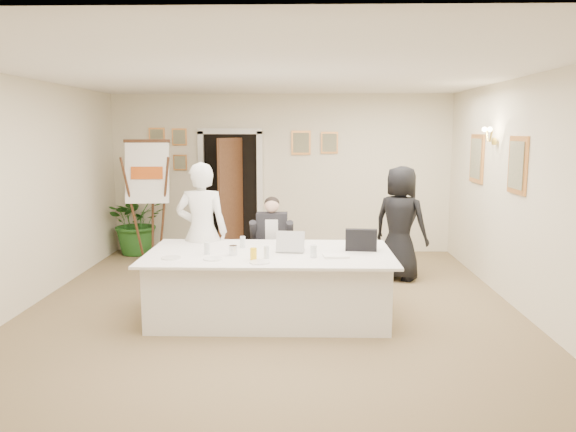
% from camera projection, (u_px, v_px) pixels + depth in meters
% --- Properties ---
extents(floor, '(7.00, 7.00, 0.00)m').
position_uv_depth(floor, '(271.00, 313.00, 6.73)').
color(floor, brown).
rests_on(floor, ground).
extents(ceiling, '(6.00, 7.00, 0.02)m').
position_uv_depth(ceiling, '(270.00, 73.00, 6.31)').
color(ceiling, white).
rests_on(ceiling, wall_back).
extents(wall_back, '(6.00, 0.10, 2.80)m').
position_uv_depth(wall_back, '(281.00, 174.00, 9.98)').
color(wall_back, white).
rests_on(wall_back, floor).
extents(wall_front, '(6.00, 0.10, 2.80)m').
position_uv_depth(wall_front, '(235.00, 273.00, 3.06)').
color(wall_front, white).
rests_on(wall_front, floor).
extents(wall_left, '(0.10, 7.00, 2.80)m').
position_uv_depth(wall_left, '(16.00, 196.00, 6.59)').
color(wall_left, white).
rests_on(wall_left, floor).
extents(wall_right, '(0.10, 7.00, 2.80)m').
position_uv_depth(wall_right, '(531.00, 198.00, 6.45)').
color(wall_right, white).
rests_on(wall_right, floor).
extents(doorway, '(1.14, 0.86, 2.20)m').
position_uv_depth(doorway, '(231.00, 195.00, 9.87)').
color(doorway, black).
rests_on(doorway, floor).
extents(pictures_back_wall, '(3.40, 0.06, 0.80)m').
position_uv_depth(pictures_back_wall, '(236.00, 148.00, 9.90)').
color(pictures_back_wall, '#E4964E').
rests_on(pictures_back_wall, wall_back).
extents(pictures_right_wall, '(0.06, 2.20, 0.80)m').
position_uv_depth(pictures_right_wall, '(494.00, 161.00, 7.58)').
color(pictures_right_wall, '#E4964E').
rests_on(pictures_right_wall, wall_right).
extents(wall_sconce, '(0.20, 0.30, 0.24)m').
position_uv_depth(wall_sconce, '(491.00, 135.00, 7.53)').
color(wall_sconce, gold).
rests_on(wall_sconce, wall_right).
extents(conference_table, '(2.83, 1.50, 0.78)m').
position_uv_depth(conference_table, '(270.00, 284.00, 6.53)').
color(conference_table, white).
rests_on(conference_table, floor).
extents(seated_man, '(0.68, 0.71, 1.31)m').
position_uv_depth(seated_man, '(272.00, 244.00, 7.52)').
color(seated_man, black).
rests_on(seated_man, floor).
extents(flip_chart, '(0.70, 0.46, 1.98)m').
position_uv_depth(flip_chart, '(150.00, 208.00, 9.10)').
color(flip_chart, '#341E10').
rests_on(flip_chart, floor).
extents(standing_man, '(0.66, 0.44, 1.78)m').
position_uv_depth(standing_man, '(202.00, 232.00, 7.11)').
color(standing_man, white).
rests_on(standing_man, floor).
extents(standing_woman, '(0.97, 0.90, 1.67)m').
position_uv_depth(standing_woman, '(400.00, 223.00, 8.14)').
color(standing_woman, black).
rests_on(standing_woman, floor).
extents(potted_palm, '(1.38, 1.33, 1.18)m').
position_uv_depth(potted_palm, '(138.00, 221.00, 9.86)').
color(potted_palm, '#20551C').
rests_on(potted_palm, floor).
extents(laptop, '(0.36, 0.38, 0.28)m').
position_uv_depth(laptop, '(290.00, 239.00, 6.51)').
color(laptop, '#B7BABC').
rests_on(laptop, conference_table).
extents(laptop_bag, '(0.37, 0.13, 0.25)m').
position_uv_depth(laptop_bag, '(361.00, 240.00, 6.53)').
color(laptop_bag, black).
rests_on(laptop_bag, conference_table).
extents(paper_stack, '(0.30, 0.22, 0.03)m').
position_uv_depth(paper_stack, '(336.00, 256.00, 6.22)').
color(paper_stack, white).
rests_on(paper_stack, conference_table).
extents(plate_left, '(0.27, 0.27, 0.01)m').
position_uv_depth(plate_left, '(171.00, 258.00, 6.15)').
color(plate_left, white).
rests_on(plate_left, conference_table).
extents(plate_mid, '(0.23, 0.23, 0.01)m').
position_uv_depth(plate_mid, '(213.00, 259.00, 6.10)').
color(plate_mid, white).
rests_on(plate_mid, conference_table).
extents(plate_near, '(0.24, 0.24, 0.01)m').
position_uv_depth(plate_near, '(260.00, 262.00, 5.95)').
color(plate_near, white).
rests_on(plate_near, conference_table).
extents(glass_a, '(0.08, 0.08, 0.14)m').
position_uv_depth(glass_a, '(207.00, 248.00, 6.35)').
color(glass_a, silver).
rests_on(glass_a, conference_table).
extents(glass_b, '(0.07, 0.07, 0.14)m').
position_uv_depth(glass_b, '(266.00, 252.00, 6.14)').
color(glass_b, silver).
rests_on(glass_b, conference_table).
extents(glass_c, '(0.08, 0.08, 0.14)m').
position_uv_depth(glass_c, '(314.00, 251.00, 6.18)').
color(glass_c, silver).
rests_on(glass_c, conference_table).
extents(glass_d, '(0.07, 0.07, 0.14)m').
position_uv_depth(glass_d, '(243.00, 242.00, 6.70)').
color(glass_d, silver).
rests_on(glass_d, conference_table).
extents(oj_glass, '(0.08, 0.08, 0.13)m').
position_uv_depth(oj_glass, '(253.00, 254.00, 6.08)').
color(oj_glass, yellow).
rests_on(oj_glass, conference_table).
extents(steel_jug, '(0.10, 0.10, 0.11)m').
position_uv_depth(steel_jug, '(233.00, 250.00, 6.31)').
color(steel_jug, silver).
rests_on(steel_jug, conference_table).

